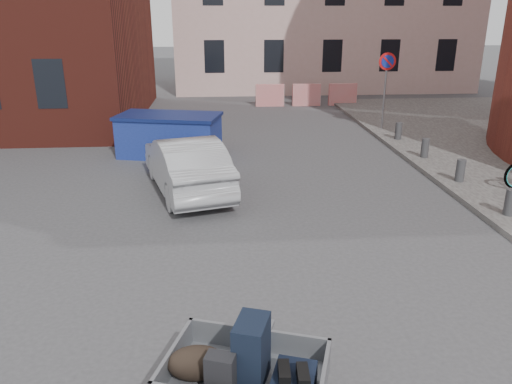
{
  "coord_description": "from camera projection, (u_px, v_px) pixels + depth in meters",
  "views": [
    {
      "loc": [
        0.08,
        -7.88,
        4.02
      ],
      "look_at": [
        0.71,
        0.26,
        1.1
      ],
      "focal_mm": 35.0,
      "sensor_mm": 36.0,
      "label": 1
    }
  ],
  "objects": [
    {
      "name": "ground",
      "position": [
        217.0,
        257.0,
        8.75
      ],
      "size": [
        120.0,
        120.0,
        0.0
      ],
      "primitive_type": "plane",
      "color": "#38383A",
      "rests_on": "ground"
    },
    {
      "name": "no_parking_sign",
      "position": [
        386.0,
        75.0,
        17.41
      ],
      "size": [
        0.6,
        0.09,
        2.65
      ],
      "color": "gray",
      "rests_on": "sidewalk"
    },
    {
      "name": "bollards",
      "position": [
        460.0,
        170.0,
        12.25
      ],
      "size": [
        0.22,
        9.02,
        0.55
      ],
      "color": "#3A3A3D",
      "rests_on": "sidewalk"
    },
    {
      "name": "barriers",
      "position": [
        307.0,
        95.0,
        22.97
      ],
      "size": [
        4.7,
        0.18,
        1.0
      ],
      "color": "red",
      "rests_on": "ground"
    },
    {
      "name": "trailer",
      "position": [
        244.0,
        373.0,
        5.02
      ],
      "size": [
        1.86,
        1.97,
        1.2
      ],
      "rotation": [
        0.0,
        0.0,
        -0.32
      ],
      "color": "black",
      "rests_on": "ground"
    },
    {
      "name": "dumpster",
      "position": [
        170.0,
        135.0,
        14.82
      ],
      "size": [
        3.23,
        2.17,
        1.24
      ],
      "rotation": [
        0.0,
        0.0,
        -0.23
      ],
      "color": "navy",
      "rests_on": "ground"
    },
    {
      "name": "silver_car",
      "position": [
        186.0,
        164.0,
        11.81
      ],
      "size": [
        2.44,
        4.25,
        1.33
      ],
      "primitive_type": "imported",
      "rotation": [
        0.0,
        0.0,
        3.42
      ],
      "color": "#A0A3A8",
      "rests_on": "ground"
    }
  ]
}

